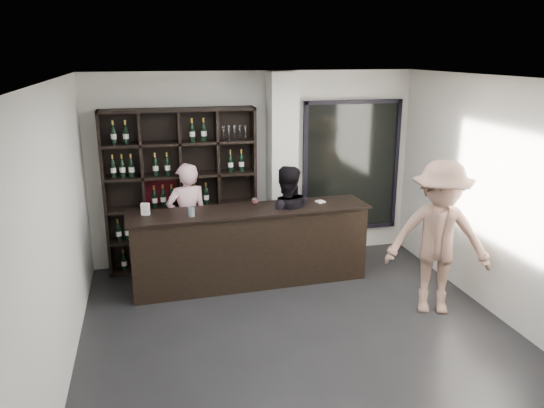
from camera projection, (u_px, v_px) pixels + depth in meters
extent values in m
cube|color=black|center=(306.00, 344.00, 5.98)|extent=(5.00, 5.50, 0.01)
cube|color=silver|center=(282.00, 170.00, 7.96)|extent=(0.40, 0.40, 2.90)
cube|color=black|center=(351.00, 167.00, 8.45)|extent=(1.60, 0.08, 2.10)
cube|color=black|center=(351.00, 167.00, 8.45)|extent=(1.48, 0.02, 1.98)
cube|color=black|center=(250.00, 248.00, 7.40)|extent=(3.25, 0.61, 1.07)
cube|color=black|center=(250.00, 210.00, 7.25)|extent=(3.33, 0.69, 0.03)
imported|color=#F1B6C2|center=(188.00, 220.00, 7.63)|extent=(0.68, 0.52, 1.67)
imported|color=black|center=(286.00, 223.00, 7.53)|extent=(0.88, 0.73, 1.65)
imported|color=#8E6857|center=(438.00, 238.00, 6.48)|extent=(1.44, 1.16, 1.94)
cylinder|color=#A8BFC9|center=(191.00, 212.00, 6.90)|extent=(0.10, 0.10, 0.12)
cube|color=white|center=(320.00, 202.00, 7.56)|extent=(0.14, 0.14, 0.02)
cube|color=white|center=(145.00, 209.00, 6.96)|extent=(0.12, 0.08, 0.16)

